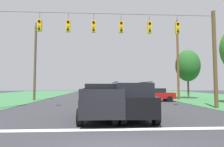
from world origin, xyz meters
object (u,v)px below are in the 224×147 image
object	(u,v)px
suv_black	(130,100)
utility_pole_mid_right	(178,59)
distant_car_far_parked	(109,94)
tree_roadside_right	(188,66)
pickup_truck	(101,101)
distant_car_crossing_white	(121,92)
utility_pole_near_left	(35,62)
overhead_signal_span	(108,50)
distant_car_oncoming	(155,94)

from	to	relation	value
suv_black	utility_pole_mid_right	xyz separation A→B (m)	(8.46, 13.39, 4.27)
distant_car_far_parked	tree_roadside_right	bearing A→B (deg)	6.30
utility_pole_mid_right	pickup_truck	bearing A→B (deg)	-127.62
pickup_truck	tree_roadside_right	xyz separation A→B (m)	(12.11, 14.60, 3.65)
distant_car_crossing_white	distant_car_far_parked	bearing A→B (deg)	-106.54
distant_car_crossing_white	utility_pole_mid_right	bearing A→B (deg)	-49.28
utility_pole_near_left	tree_roadside_right	distance (m)	20.45
distant_car_far_parked	suv_black	bearing A→B (deg)	-87.62
utility_pole_near_left	tree_roadside_right	xyz separation A→B (m)	(20.35, 1.94, -0.15)
utility_pole_mid_right	suv_black	bearing A→B (deg)	-122.30
overhead_signal_span	utility_pole_mid_right	world-z (taller)	utility_pole_mid_right
utility_pole_mid_right	distant_car_crossing_white	bearing A→B (deg)	130.72
distant_car_oncoming	utility_pole_mid_right	size ratio (longest dim) A/B	0.41
distant_car_far_parked	tree_roadside_right	size ratio (longest dim) A/B	0.64
distant_car_crossing_white	suv_black	bearing A→B (deg)	-94.49
distant_car_oncoming	tree_roadside_right	size ratio (longest dim) A/B	0.64
overhead_signal_span	tree_roadside_right	distance (m)	15.72
pickup_truck	tree_roadside_right	size ratio (longest dim) A/B	0.79
distant_car_oncoming	distant_car_far_parked	world-z (taller)	same
suv_black	distant_car_far_parked	world-z (taller)	suv_black
suv_black	distant_car_crossing_white	world-z (taller)	suv_black
distant_car_oncoming	utility_pole_mid_right	world-z (taller)	utility_pole_mid_right
distant_car_oncoming	utility_pole_mid_right	xyz separation A→B (m)	(3.76, 2.22, 4.54)
suv_black	distant_car_oncoming	xyz separation A→B (m)	(4.71, 11.17, -0.27)
distant_car_crossing_white	distant_car_far_parked	distance (m)	7.87
pickup_truck	utility_pole_near_left	distance (m)	15.58
utility_pole_near_left	utility_pole_mid_right	bearing A→B (deg)	1.16
utility_pole_mid_right	tree_roadside_right	distance (m)	2.69
suv_black	distant_car_oncoming	distance (m)	12.12
overhead_signal_span	distant_car_far_parked	world-z (taller)	overhead_signal_span
suv_black	distant_car_far_parked	distance (m)	13.75
overhead_signal_span	pickup_truck	distance (m)	5.48
utility_pole_mid_right	tree_roadside_right	bearing A→B (deg)	37.29
overhead_signal_span	distant_car_crossing_white	xyz separation A→B (m)	(2.75, 16.93, -3.88)
overhead_signal_span	utility_pole_mid_right	size ratio (longest dim) A/B	1.70
distant_car_crossing_white	tree_roadside_right	size ratio (longest dim) A/B	0.64
overhead_signal_span	suv_black	bearing A→B (deg)	-76.08
utility_pole_near_left	pickup_truck	bearing A→B (deg)	-56.93
overhead_signal_span	distant_car_oncoming	world-z (taller)	overhead_signal_span
distant_car_oncoming	pickup_truck	bearing A→B (deg)	-120.17
suv_black	distant_car_crossing_white	xyz separation A→B (m)	(1.67, 21.28, -0.27)
overhead_signal_span	utility_pole_near_left	size ratio (longest dim) A/B	1.85
overhead_signal_span	distant_car_crossing_white	distance (m)	17.58
pickup_truck	utility_pole_mid_right	distance (m)	17.02
pickup_truck	distant_car_crossing_white	distance (m)	21.18
overhead_signal_span	distant_car_oncoming	bearing A→B (deg)	49.66
suv_black	distant_car_far_parked	bearing A→B (deg)	92.38
distant_car_far_parked	utility_pole_mid_right	bearing A→B (deg)	-2.19
distant_car_oncoming	utility_pole_mid_right	distance (m)	6.30
suv_black	tree_roadside_right	world-z (taller)	tree_roadside_right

